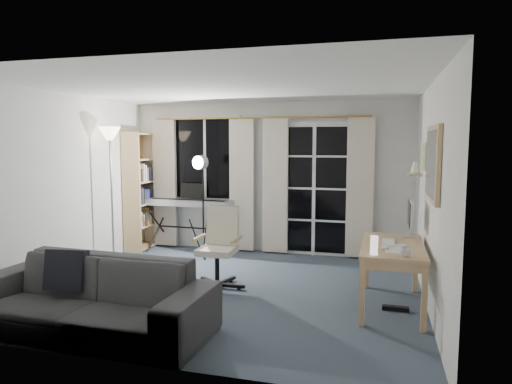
% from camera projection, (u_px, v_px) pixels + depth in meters
% --- Properties ---
extents(floor, '(4.50, 4.00, 0.02)m').
position_uv_depth(floor, '(229.00, 289.00, 5.51)').
color(floor, '#3E4A5A').
rests_on(floor, ground).
extents(window, '(1.20, 0.08, 1.40)m').
position_uv_depth(window, '(206.00, 159.00, 7.52)').
color(window, white).
rests_on(window, floor).
extents(french_door, '(1.32, 0.09, 2.11)m').
position_uv_depth(french_door, '(314.00, 190.00, 7.10)').
color(french_door, white).
rests_on(french_door, floor).
extents(curtains, '(3.60, 0.07, 2.13)m').
position_uv_depth(curtains, '(258.00, 185.00, 7.24)').
color(curtains, gold).
rests_on(curtains, floor).
extents(bookshelf, '(0.33, 0.90, 1.93)m').
position_uv_depth(bookshelf, '(142.00, 193.00, 7.66)').
color(bookshelf, tan).
rests_on(bookshelf, floor).
extents(torchiere_lamp, '(0.39, 0.39, 1.98)m').
position_uv_depth(torchiere_lamp, '(110.00, 154.00, 6.51)').
color(torchiere_lamp, '#B2B2B7').
rests_on(torchiere_lamp, floor).
extents(keyboard_piano, '(1.43, 0.73, 1.03)m').
position_uv_depth(keyboard_piano, '(189.00, 204.00, 7.38)').
color(keyboard_piano, black).
rests_on(keyboard_piano, floor).
extents(studio_light, '(0.35, 0.36, 1.60)m').
position_uv_depth(studio_light, '(201.00, 174.00, 6.83)').
color(studio_light, black).
rests_on(studio_light, floor).
extents(office_chair, '(0.65, 0.68, 0.98)m').
position_uv_depth(office_chair, '(220.00, 239.00, 5.59)').
color(office_chair, black).
rests_on(office_chair, floor).
extents(desk, '(0.65, 1.28, 0.68)m').
position_uv_depth(desk, '(392.00, 252.00, 4.83)').
color(desk, tan).
rests_on(desk, floor).
extents(monitor, '(0.16, 0.49, 0.43)m').
position_uv_depth(monitor, '(410.00, 215.00, 5.18)').
color(monitor, silver).
rests_on(monitor, desk).
extents(desk_clutter, '(0.41, 0.77, 0.86)m').
position_uv_depth(desk_clutter, '(387.00, 263.00, 4.65)').
color(desk_clutter, white).
rests_on(desk_clutter, desk).
extents(mug, '(0.11, 0.09, 0.11)m').
position_uv_depth(mug, '(405.00, 250.00, 4.31)').
color(mug, silver).
rests_on(mug, desk).
extents(wall_mirror, '(0.04, 0.94, 0.74)m').
position_uv_depth(wall_mirror, '(433.00, 164.00, 4.44)').
color(wall_mirror, tan).
rests_on(wall_mirror, floor).
extents(framed_print, '(0.03, 0.42, 0.32)m').
position_uv_depth(framed_print, '(425.00, 156.00, 5.29)').
color(framed_print, tan).
rests_on(framed_print, floor).
extents(wall_shelf, '(0.16, 0.30, 0.18)m').
position_uv_depth(wall_shelf, '(415.00, 170.00, 5.81)').
color(wall_shelf, tan).
rests_on(wall_shelf, floor).
extents(sofa, '(2.34, 0.78, 0.90)m').
position_uv_depth(sofa, '(88.00, 284.00, 4.20)').
color(sofa, '#28282A').
rests_on(sofa, floor).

